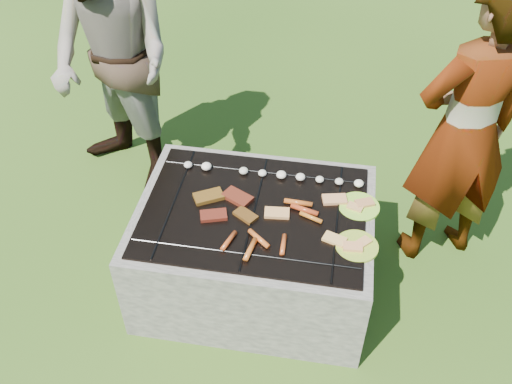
% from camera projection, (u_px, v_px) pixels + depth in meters
% --- Properties ---
extents(lawn, '(60.00, 60.00, 0.00)m').
position_uv_depth(lawn, '(255.00, 281.00, 3.52)').
color(lawn, '#204310').
rests_on(lawn, ground).
extents(fire_pit, '(1.30, 1.00, 0.62)m').
position_uv_depth(fire_pit, '(255.00, 250.00, 3.33)').
color(fire_pit, '#9E968C').
rests_on(fire_pit, ground).
extents(mushrooms, '(1.05, 0.06, 0.04)m').
position_uv_depth(mushrooms, '(274.00, 174.00, 3.30)').
color(mushrooms, beige).
rests_on(mushrooms, fire_pit).
extents(pork_slabs, '(0.40, 0.30, 0.02)m').
position_uv_depth(pork_slabs, '(225.00, 203.00, 3.13)').
color(pork_slabs, '#9D691C').
rests_on(pork_slabs, fire_pit).
extents(sausages, '(0.50, 0.47, 0.03)m').
position_uv_depth(sausages, '(278.00, 227.00, 2.99)').
color(sausages, '#B8431E').
rests_on(sausages, fire_pit).
extents(bread_on_grate, '(0.46, 0.40, 0.02)m').
position_uv_depth(bread_on_grate, '(313.00, 214.00, 3.07)').
color(bread_on_grate, '#D8C26E').
rests_on(bread_on_grate, fire_pit).
extents(plate_far, '(0.30, 0.30, 0.03)m').
position_uv_depth(plate_far, '(359.00, 206.00, 3.13)').
color(plate_far, '#CAF93B').
rests_on(plate_far, fire_pit).
extents(plate_near, '(0.23, 0.23, 0.03)m').
position_uv_depth(plate_near, '(357.00, 246.00, 2.91)').
color(plate_near, yellow).
rests_on(plate_near, fire_pit).
extents(cook, '(0.79, 0.67, 1.83)m').
position_uv_depth(cook, '(465.00, 133.00, 3.12)').
color(cook, gray).
rests_on(cook, ground).
extents(bystander, '(1.16, 1.09, 1.89)m').
position_uv_depth(bystander, '(113.00, 62.00, 3.62)').
color(bystander, gray).
rests_on(bystander, ground).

